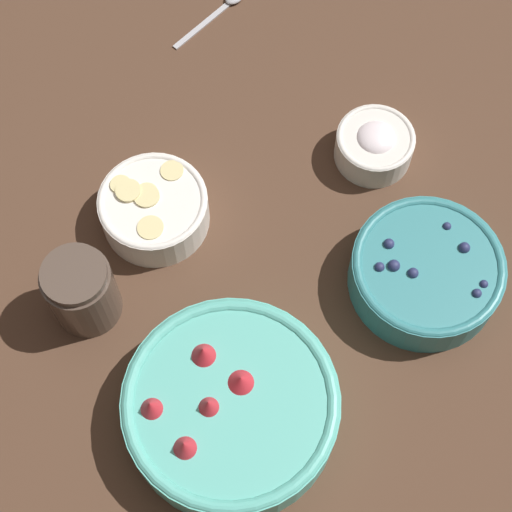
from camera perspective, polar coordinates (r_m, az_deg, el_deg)
name	(u,v)px	position (r m, az deg, el deg)	size (l,w,h in m)	color
ground_plane	(250,232)	(1.08, -0.37, 1.60)	(4.00, 4.00, 0.00)	#4C3323
bowl_strawberries	(230,406)	(0.96, -1.72, -9.97)	(0.24, 0.24, 0.08)	#56B7A8
bowl_blueberries	(426,271)	(1.04, 11.28, -1.02)	(0.18, 0.18, 0.06)	teal
bowl_bananas	(154,208)	(1.07, -6.83, 3.21)	(0.14, 0.14, 0.06)	white
bowl_cream	(375,144)	(1.12, 7.92, 7.41)	(0.10, 0.10, 0.05)	silver
jar_chocolate	(82,292)	(1.02, -11.52, -2.37)	(0.08, 0.08, 0.10)	#4C3D33
spoon	(222,7)	(1.28, -2.26, 16.23)	(0.14, 0.04, 0.01)	#B2B2B7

